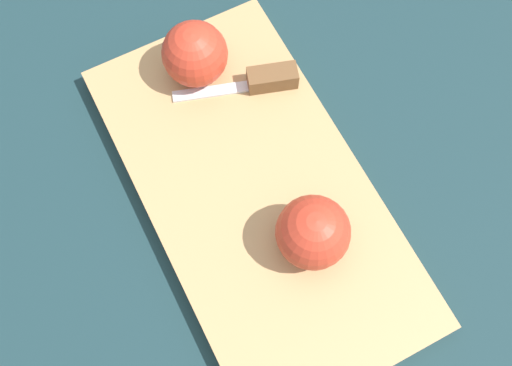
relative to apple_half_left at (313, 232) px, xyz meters
The scene contains 5 objects.
ground_plane 0.10m from the apple_half_left, ahead, with size 4.00×4.00×0.00m, color #193338.
cutting_board 0.09m from the apple_half_left, ahead, with size 0.45×0.27×0.02m.
apple_half_left is the anchor object (origin of this frame).
apple_half_right 0.23m from the apple_half_left, ahead, with size 0.07×0.07×0.07m.
knife 0.19m from the apple_half_left, 20.76° to the right, with size 0.07×0.13×0.02m.
Camera 1 is at (-0.18, 0.12, 0.61)m, focal length 42.00 mm.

